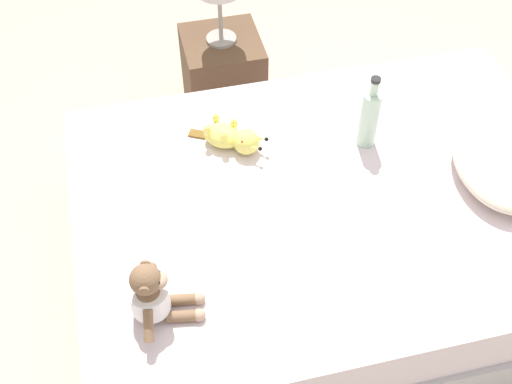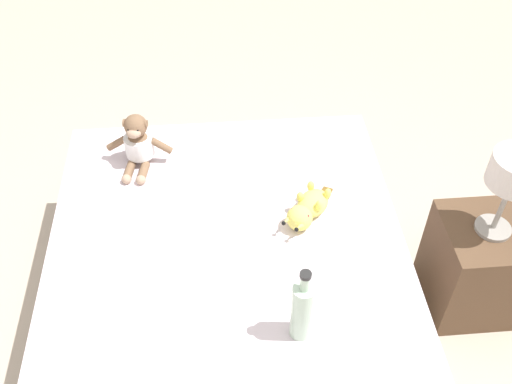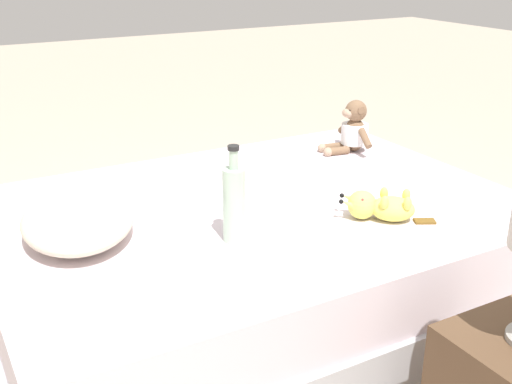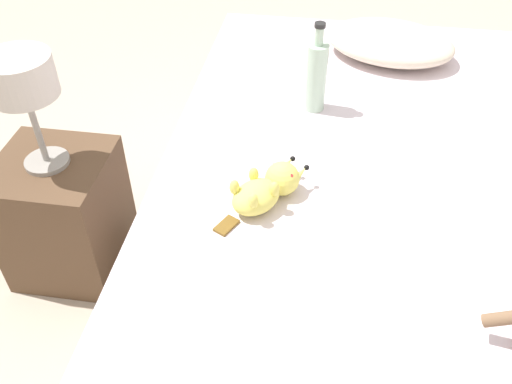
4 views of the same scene
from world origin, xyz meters
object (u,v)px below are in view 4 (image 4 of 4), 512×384
(pillow, at_px, (390,42))
(glass_bottle, at_px, (316,75))
(nightstand, at_px, (65,215))
(bedside_lamp, at_px, (22,83))
(plush_yellow_creature, at_px, (267,188))
(bed, at_px, (367,204))

(pillow, bearing_deg, glass_bottle, -122.37)
(nightstand, distance_m, bedside_lamp, 0.52)
(plush_yellow_creature, distance_m, nightstand, 0.79)
(pillow, distance_m, nightstand, 1.40)
(pillow, bearing_deg, plush_yellow_creature, -111.41)
(plush_yellow_creature, relative_size, bedside_lamp, 0.78)
(plush_yellow_creature, height_order, bedside_lamp, bedside_lamp)
(plush_yellow_creature, relative_size, nightstand, 0.63)
(glass_bottle, relative_size, nightstand, 0.68)
(pillow, relative_size, bedside_lamp, 1.54)
(plush_yellow_creature, xyz_separation_m, nightstand, (-0.72, 0.10, -0.31))
(nightstand, height_order, bedside_lamp, bedside_lamp)
(bedside_lamp, bearing_deg, nightstand, 0.00)
(pillow, relative_size, nightstand, 1.23)
(bed, height_order, glass_bottle, glass_bottle)
(plush_yellow_creature, relative_size, glass_bottle, 0.92)
(nightstand, bearing_deg, glass_bottle, 26.55)
(glass_bottle, distance_m, nightstand, 0.99)
(bed, bearing_deg, bedside_lamp, -168.74)
(bed, height_order, nightstand, bed)
(glass_bottle, bearing_deg, bed, -42.28)
(pillow, distance_m, glass_bottle, 0.51)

